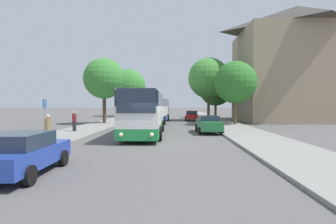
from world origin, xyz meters
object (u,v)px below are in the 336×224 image
Objects in this scene: parked_car_right_far at (192,115)px; tree_left_far at (129,86)px; parked_car_left_curb at (21,153)px; tree_right_near at (216,90)px; pedestrian_waiting_far at (48,130)px; tree_right_mid at (235,82)px; tree_left_near at (104,79)px; bus_front at (145,112)px; tree_right_far at (209,78)px; bus_stop_sign at (45,114)px; parked_car_right_near at (208,124)px; bus_middle at (157,109)px; pedestrian_waiting_near at (74,121)px.

tree_left_far reaches higher than parked_car_right_far.
tree_right_near is (12.09, 36.07, 4.04)m from parked_car_left_curb.
tree_right_mid reaches higher than pedestrian_waiting_far.
tree_left_near reaches higher than pedestrian_waiting_far.
parked_car_right_far is 14.38m from tree_left_near.
tree_right_far is (7.16, 18.08, 4.37)m from bus_front.
parked_car_right_far is at bearing 35.69° from tree_left_near.
parked_car_left_curb reaches higher than parked_car_right_far.
bus_stop_sign is at bearing 110.47° from parked_car_left_curb.
parked_car_right_near is 1.10× the size of parked_car_right_far.
tree_left_far is at bearing -68.50° from parked_car_right_near.
parked_car_right_near is at bearing 94.03° from parked_car_right_far.
parked_car_right_near is at bearing -81.56° from pedestrian_waiting_far.
bus_middle reaches higher than bus_stop_sign.
bus_stop_sign is at bearing -119.66° from tree_right_near.
parked_car_right_near is at bearing -67.44° from tree_left_far.
tree_left_far is (-6.86, 30.98, 4.09)m from bus_front.
pedestrian_waiting_far is (1.70, -2.99, -0.78)m from bus_stop_sign.
bus_middle is 6.91× the size of pedestrian_waiting_near.
tree_right_mid is at bearing -117.94° from parked_car_right_near.
tree_right_near is 0.82× the size of tree_right_far.
tree_right_mid is at bearing 58.46° from parked_car_left_curb.
bus_front is 7.49m from pedestrian_waiting_far.
bus_front is 2.49× the size of parked_car_left_curb.
parked_car_right_far is 0.51× the size of tree_left_near.
parked_car_right_far is 2.40× the size of pedestrian_waiting_near.
tree_right_mid is (15.64, 12.65, 3.11)m from bus_stop_sign.
tree_right_far is at bearing -42.61° from tree_left_far.
tree_right_far is (13.36, 16.35, 5.19)m from pedestrian_waiting_near.
pedestrian_waiting_near is 0.98× the size of pedestrian_waiting_far.
parked_car_left_curb is at bearing -84.66° from tree_left_far.
parked_car_left_curb is at bearing 78.54° from parked_car_right_far.
pedestrian_waiting_far is at bearing -86.71° from tree_left_far.
parked_car_right_far is at bearing 156.96° from tree_right_far.
tree_right_far is at bearing 27.29° from tree_left_near.
tree_left_near reaches higher than tree_right_near.
parked_car_right_far is (4.87, 5.36, -0.99)m from bus_middle.
tree_right_far reaches higher than tree_right_near.
tree_right_mid is at bearing -20.44° from bus_middle.
tree_right_mid is at bearing 118.30° from parked_car_right_far.
parked_car_left_curb is 0.46× the size of tree_right_far.
pedestrian_waiting_far is 21.31m from tree_right_mid.
bus_middle is at bearing 89.02° from bus_front.
parked_car_right_far is 26.60m from pedestrian_waiting_far.
bus_front reaches higher than parked_car_right_near.
parked_car_left_curb is at bearing -67.62° from bus_stop_sign.
pedestrian_waiting_far is (-9.54, -24.83, 0.27)m from parked_car_right_far.
parked_car_left_curb is (-2.83, -25.09, -0.97)m from bus_middle.
tree_right_mid reaches higher than bus_middle.
parked_car_right_far is 17.43m from tree_left_far.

